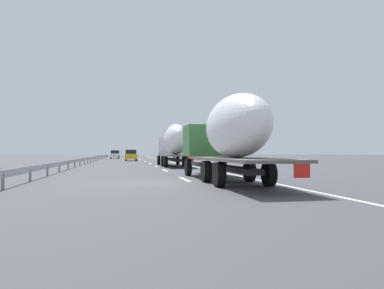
% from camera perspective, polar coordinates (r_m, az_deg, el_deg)
% --- Properties ---
extents(ground_plane, '(260.00, 260.00, 0.00)m').
position_cam_1_polar(ground_plane, '(56.92, -9.42, -2.65)').
color(ground_plane, '#424247').
extents(lane_stripe_0, '(3.20, 0.20, 0.01)m').
position_cam_1_polar(lane_stripe_0, '(19.21, -1.23, -5.55)').
color(lane_stripe_0, white).
rests_on(lane_stripe_0, ground_plane).
extents(lane_stripe_1, '(3.20, 0.20, 0.01)m').
position_cam_1_polar(lane_stripe_1, '(28.39, -4.36, -4.14)').
color(lane_stripe_1, white).
rests_on(lane_stripe_1, ground_plane).
extents(lane_stripe_2, '(3.20, 0.20, 0.01)m').
position_cam_1_polar(lane_stripe_2, '(36.00, -5.73, -3.51)').
color(lane_stripe_2, white).
rests_on(lane_stripe_2, ground_plane).
extents(lane_stripe_3, '(3.20, 0.20, 0.01)m').
position_cam_1_polar(lane_stripe_3, '(44.55, -6.71, -3.07)').
color(lane_stripe_3, white).
rests_on(lane_stripe_3, ground_plane).
extents(lane_stripe_4, '(3.20, 0.20, 0.01)m').
position_cam_1_polar(lane_stripe_4, '(55.80, -7.54, -2.68)').
color(lane_stripe_4, white).
rests_on(lane_stripe_4, ground_plane).
extents(lane_stripe_5, '(3.20, 0.20, 0.01)m').
position_cam_1_polar(lane_stripe_5, '(69.85, -8.20, -2.38)').
color(lane_stripe_5, white).
rests_on(lane_stripe_5, ground_plane).
extents(lane_stripe_6, '(3.20, 0.20, 0.01)m').
position_cam_1_polar(lane_stripe_6, '(78.03, -8.47, -2.25)').
color(lane_stripe_6, white).
rests_on(lane_stripe_6, ground_plane).
extents(lane_stripe_7, '(3.20, 0.20, 0.01)m').
position_cam_1_polar(lane_stripe_7, '(95.59, -8.90, -2.06)').
color(lane_stripe_7, white).
rests_on(lane_stripe_7, ground_plane).
extents(edge_line_right, '(110.00, 0.20, 0.01)m').
position_cam_1_polar(edge_line_right, '(62.29, -4.46, -2.54)').
color(edge_line_right, white).
rests_on(edge_line_right, ground_plane).
extents(truck_lead, '(12.62, 2.55, 4.18)m').
position_cam_1_polar(truck_lead, '(36.36, -2.92, 0.23)').
color(truck_lead, silver).
rests_on(truck_lead, ground_plane).
extents(truck_trailing, '(13.53, 2.55, 4.06)m').
position_cam_1_polar(truck_trailing, '(17.61, 5.67, 1.66)').
color(truck_trailing, '#387038').
rests_on(truck_trailing, ground_plane).
extents(car_yellow_coupe, '(4.03, 1.87, 1.82)m').
position_cam_1_polar(car_yellow_coupe, '(59.64, -9.72, -1.70)').
color(car_yellow_coupe, gold).
rests_on(car_yellow_coupe, ground_plane).
extents(car_silver_hatch, '(4.49, 1.81, 1.90)m').
position_cam_1_polar(car_silver_hatch, '(103.84, -12.01, -1.45)').
color(car_silver_hatch, '#ADB2B7').
rests_on(car_silver_hatch, ground_plane).
extents(car_red_compact, '(4.07, 1.77, 1.84)m').
position_cam_1_polar(car_red_compact, '(89.45, -10.10, -1.52)').
color(car_red_compact, red).
rests_on(car_red_compact, ground_plane).
extents(car_white_van, '(4.22, 1.75, 1.80)m').
position_cam_1_polar(car_white_van, '(78.19, -12.28, -1.57)').
color(car_white_van, white).
rests_on(car_white_van, ground_plane).
extents(road_sign, '(0.10, 0.90, 3.17)m').
position_cam_1_polar(road_sign, '(53.14, -2.05, -0.41)').
color(road_sign, gray).
rests_on(road_sign, ground_plane).
extents(tree_0, '(2.70, 2.70, 6.19)m').
position_cam_1_polar(tree_0, '(85.31, -2.85, 0.40)').
color(tree_0, '#472D19').
rests_on(tree_0, ground_plane).
extents(tree_1, '(2.78, 2.78, 6.06)m').
position_cam_1_polar(tree_1, '(69.06, -0.02, 0.71)').
color(tree_1, '#472D19').
rests_on(tree_1, ground_plane).
extents(tree_2, '(3.75, 3.75, 6.14)m').
position_cam_1_polar(tree_2, '(96.87, -2.19, 0.11)').
color(tree_2, '#472D19').
rests_on(tree_2, ground_plane).
extents(guardrail_median, '(94.00, 0.10, 0.76)m').
position_cam_1_polar(guardrail_median, '(60.07, -15.22, -2.00)').
color(guardrail_median, '#9EA0A5').
rests_on(guardrail_median, ground_plane).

